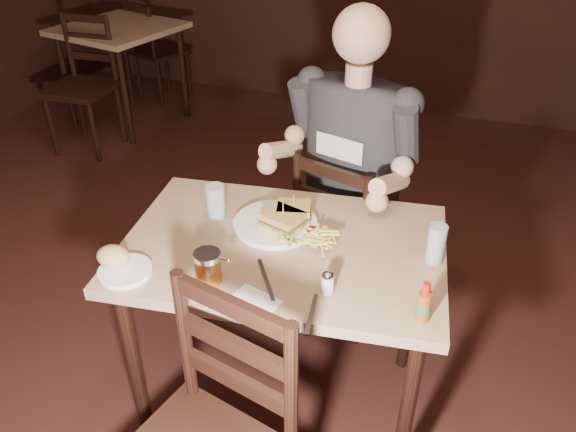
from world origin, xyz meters
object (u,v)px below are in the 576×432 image
(diner, at_px, (350,136))
(hot_sauce, at_px, (424,302))
(bg_table, at_px, (120,38))
(glass_left, at_px, (216,201))
(side_plate, at_px, (125,272))
(bg_chair_near, at_px, (80,88))
(bg_chair_far, at_px, (160,51))
(dinner_plate, at_px, (275,225))
(syrup_dispenser, at_px, (208,267))
(chair_far, at_px, (349,236))
(main_table, at_px, (283,266))
(glass_right, at_px, (436,244))

(diner, distance_m, hot_sauce, 0.87)
(bg_table, bearing_deg, glass_left, -49.15)
(glass_left, bearing_deg, diner, 52.59)
(bg_table, xyz_separation_m, side_plate, (1.75, -2.56, 0.10))
(bg_chair_near, distance_m, side_plate, 2.68)
(bg_chair_far, relative_size, dinner_plate, 2.97)
(bg_table, relative_size, syrup_dispenser, 8.88)
(syrup_dispenser, distance_m, side_plate, 0.27)
(dinner_plate, height_order, side_plate, dinner_plate)
(chair_far, xyz_separation_m, glass_left, (-0.37, -0.52, 0.40))
(main_table, height_order, glass_right, glass_right)
(main_table, xyz_separation_m, side_plate, (-0.41, -0.31, 0.10))
(bg_table, distance_m, glass_left, 2.87)
(main_table, xyz_separation_m, syrup_dispenser, (-0.14, -0.26, 0.15))
(diner, xyz_separation_m, glass_right, (0.41, -0.48, -0.10))
(chair_far, distance_m, side_plate, 1.10)
(glass_right, relative_size, hot_sauce, 1.03)
(bg_chair_near, relative_size, hot_sauce, 7.26)
(main_table, xyz_separation_m, bg_table, (-2.15, 2.25, 0.01))
(diner, bearing_deg, dinner_plate, -91.05)
(bg_chair_far, distance_m, glass_right, 3.81)
(hot_sauce, relative_size, syrup_dispenser, 1.21)
(glass_right, xyz_separation_m, side_plate, (-0.89, -0.39, -0.06))
(syrup_dispenser, xyz_separation_m, side_plate, (-0.26, -0.05, -0.05))
(bg_table, xyz_separation_m, hot_sauce, (2.64, -2.46, 0.15))
(diner, bearing_deg, side_plate, -103.73)
(bg_chair_near, bearing_deg, bg_table, 87.03)
(main_table, relative_size, glass_left, 9.24)
(bg_chair_far, height_order, dinner_plate, bg_chair_far)
(chair_far, distance_m, dinner_plate, 0.64)
(bg_table, distance_m, glass_right, 3.42)
(main_table, xyz_separation_m, glass_left, (-0.28, 0.08, 0.16))
(main_table, relative_size, syrup_dispenser, 10.75)
(dinner_plate, xyz_separation_m, glass_left, (-0.22, -0.01, 0.05))
(bg_chair_far, bearing_deg, main_table, 150.20)
(bg_chair_far, xyz_separation_m, glass_right, (2.64, -2.72, 0.41))
(glass_right, relative_size, side_plate, 0.82)
(glass_left, height_order, hot_sauce, hot_sauce)
(main_table, distance_m, bg_table, 3.11)
(glass_left, height_order, side_plate, glass_left)
(main_table, distance_m, bg_chair_far, 3.54)
(bg_table, xyz_separation_m, dinner_plate, (2.09, -2.16, 0.10))
(main_table, height_order, chair_far, chair_far)
(bg_chair_near, bearing_deg, chair_far, -28.96)
(hot_sauce, bearing_deg, bg_table, 137.10)
(main_table, relative_size, chair_far, 1.34)
(glass_right, relative_size, syrup_dispenser, 1.24)
(syrup_dispenser, bearing_deg, diner, 67.26)
(glass_left, bearing_deg, bg_chair_far, 124.59)
(bg_chair_near, distance_m, glass_right, 3.12)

